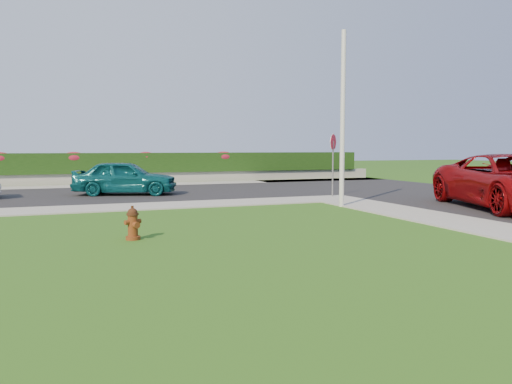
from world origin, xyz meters
name	(u,v)px	position (x,y,z in m)	size (l,w,h in m)	color
ground	(236,265)	(0.00, 0.00, 0.00)	(120.00, 120.00, 0.00)	black
street_far	(1,198)	(-5.00, 14.00, 0.02)	(26.00, 8.00, 0.04)	black
curb_corner	(332,199)	(7.00, 9.00, 0.02)	(2.00, 2.00, 0.04)	gray
sidewalk_beyond	(99,186)	(-1.00, 19.00, 0.02)	(34.00, 2.00, 0.04)	gray
retaining_wall	(97,179)	(-1.00, 20.50, 0.30)	(34.00, 0.40, 0.60)	gray
hedge	(96,163)	(-1.00, 20.60, 1.15)	(32.00, 0.90, 1.10)	black
fire_hydrant	(133,224)	(-1.30, 3.01, 0.35)	(0.38, 0.36, 0.73)	#4C210B
suv_red	(512,182)	(10.54, 3.92, 0.91)	(2.89, 6.26, 1.74)	maroon
sedan_teal	(125,177)	(-0.29, 13.34, 0.75)	(1.68, 4.18, 1.42)	#0B4E55
utility_pole	(343,120)	(6.03, 6.68, 2.91)	(0.16, 0.16, 5.81)	silver
stop_sign	(333,150)	(7.38, 9.64, 1.89)	(0.54, 0.46, 2.55)	slate
flower_clump_c	(0,158)	(-5.68, 20.50, 1.46)	(1.22, 0.78, 0.61)	#B51F33
flower_clump_d	(74,158)	(-2.13, 20.50, 1.46)	(1.23, 0.79, 0.61)	#B51F33
flower_clump_e	(146,157)	(1.66, 20.50, 1.48)	(1.11, 0.71, 0.55)	#B51F33
flower_clump_f	(224,157)	(6.22, 20.50, 1.46)	(1.22, 0.78, 0.61)	#B51F33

